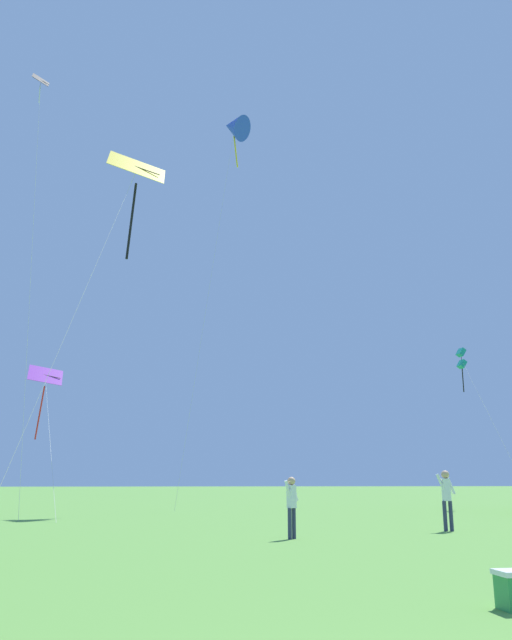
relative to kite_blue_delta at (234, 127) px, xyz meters
name	(u,v)px	position (x,y,z in m)	size (l,w,h in m)	color
kite_blue_delta	(234,127)	(0.00, 0.00, 0.00)	(4.63, 6.00, 25.64)	blue
kite_yellow_diamond	(134,187)	(-5.46, -13.35, -11.07)	(3.65, 10.72, 15.29)	yellow
kite_teal_box	(462,360)	(13.48, -2.80, -16.05)	(1.06, 8.41, 9.22)	teal
kite_purple_streamer	(44,388)	(-10.18, -4.28, -18.37)	(3.44, 10.00, 7.43)	purple
kite_black_large	(39,112)	(-10.61, -8.90, -5.25)	(2.05, 4.54, 21.79)	black
person_far_back	(292,501)	(-0.42, -21.37, -23.58)	(0.45, 0.37, 1.57)	#2D3351
person_near_tree	(446,494)	(4.75, -19.34, -23.46)	(0.58, 0.24, 1.78)	#2D3351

